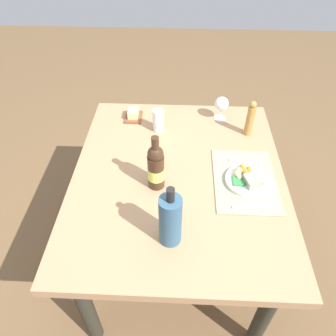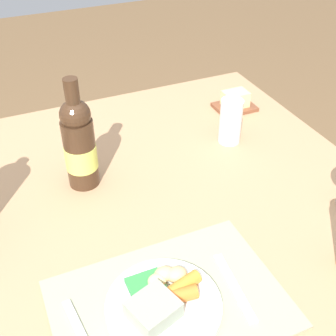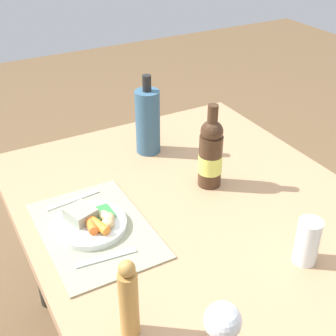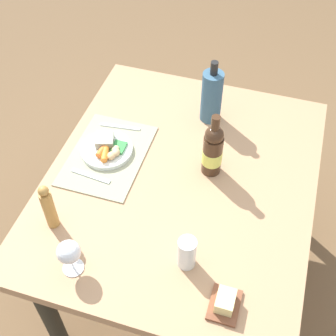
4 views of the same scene
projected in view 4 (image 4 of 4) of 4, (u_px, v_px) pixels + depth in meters
name	position (u px, v px, depth m)	size (l,w,h in m)	color
ground_plane	(178.00, 267.00, 2.44)	(8.00, 8.00, 0.00)	brown
dining_table	(180.00, 192.00, 1.95)	(1.29, 1.08, 0.74)	tan
placemat	(108.00, 155.00, 1.96)	(0.45, 0.31, 0.01)	gray
dinner_plate	(107.00, 149.00, 1.96)	(0.22, 0.22, 0.06)	silver
fork	(120.00, 127.00, 2.07)	(0.02, 0.19, 0.01)	silver
knife	(91.00, 176.00, 1.88)	(0.02, 0.17, 0.01)	silver
pepper_mill	(49.00, 207.00, 1.65)	(0.05, 0.05, 0.22)	#B0803D
wine_glass	(69.00, 253.00, 1.53)	(0.08, 0.08, 0.15)	white
butter_dish	(225.00, 302.00, 1.50)	(0.13, 0.10, 0.06)	brown
wine_bottle	(213.00, 150.00, 1.82)	(0.08, 0.08, 0.30)	#3D2718
cooler_bottle	(212.00, 96.00, 2.02)	(0.09, 0.09, 0.31)	#345873
water_tumbler	(187.00, 254.00, 1.58)	(0.07, 0.07, 0.14)	silver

